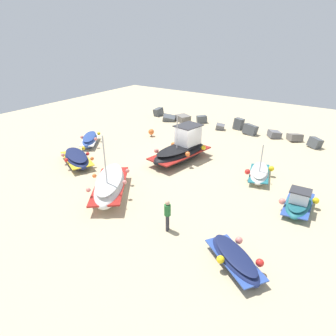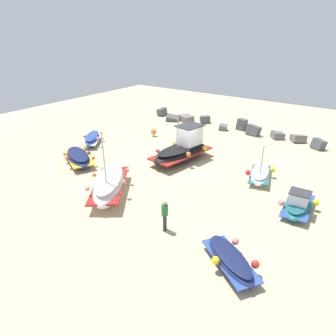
# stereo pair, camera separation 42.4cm
# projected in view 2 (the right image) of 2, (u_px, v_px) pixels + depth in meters

# --- Properties ---
(ground_plane) EXTENTS (48.81, 48.81, 0.00)m
(ground_plane) POSITION_uv_depth(u_px,v_px,m) (176.00, 162.00, 21.61)
(ground_plane) COLOR #C6B289
(fishing_boat_0) EXTENTS (2.89, 3.31, 0.92)m
(fishing_boat_0) POSITION_uv_depth(u_px,v_px,m) (92.00, 139.00, 24.93)
(fishing_boat_0) COLOR #2D4C9E
(fishing_boat_0) RESTS_ON ground_plane
(fishing_boat_1) EXTENTS (3.02, 5.45, 3.63)m
(fishing_boat_1) POSITION_uv_depth(u_px,v_px,m) (183.00, 150.00, 21.60)
(fishing_boat_1) COLOR black
(fishing_boat_1) RESTS_ON ground_plane
(fishing_boat_2) EXTENTS (1.96, 3.29, 2.54)m
(fishing_boat_2) POSITION_uv_depth(u_px,v_px,m) (260.00, 174.00, 18.98)
(fishing_boat_2) COLOR white
(fishing_boat_2) RESTS_ON ground_plane
(fishing_boat_3) EXTENTS (4.20, 4.89, 3.99)m
(fishing_boat_3) POSITION_uv_depth(u_px,v_px,m) (109.00, 184.00, 17.15)
(fishing_boat_3) COLOR white
(fishing_boat_3) RESTS_ON ground_plane
(fishing_boat_4) EXTENTS (3.17, 2.65, 0.75)m
(fishing_boat_4) POSITION_uv_depth(u_px,v_px,m) (230.00, 260.00, 11.89)
(fishing_boat_4) COLOR navy
(fishing_boat_4) RESTS_ON ground_plane
(fishing_boat_5) EXTENTS (4.00, 2.91, 0.86)m
(fishing_boat_5) POSITION_uv_depth(u_px,v_px,m) (78.00, 158.00, 21.27)
(fishing_boat_5) COLOR navy
(fishing_boat_5) RESTS_ON ground_plane
(fishing_boat_6) EXTENTS (1.84, 3.17, 1.35)m
(fishing_boat_6) POSITION_uv_depth(u_px,v_px,m) (298.00, 204.00, 15.57)
(fishing_boat_6) COLOR #1E6670
(fishing_boat_6) RESTS_ON ground_plane
(person_walking) EXTENTS (0.32, 0.32, 1.67)m
(person_walking) POSITION_uv_depth(u_px,v_px,m) (165.00, 213.00, 13.86)
(person_walking) COLOR #2D2D38
(person_walking) RESTS_ON ground_plane
(breakwater_rocks) EXTENTS (17.73, 2.79, 1.32)m
(breakwater_rocks) POSITION_uv_depth(u_px,v_px,m) (227.00, 125.00, 28.76)
(breakwater_rocks) COLOR #4C5156
(breakwater_rocks) RESTS_ON ground_plane
(mooring_buoy_0) EXTENTS (0.53, 0.53, 0.68)m
(mooring_buoy_0) POSITION_uv_depth(u_px,v_px,m) (154.00, 132.00, 26.77)
(mooring_buoy_0) COLOR #3F3F42
(mooring_buoy_0) RESTS_ON ground_plane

